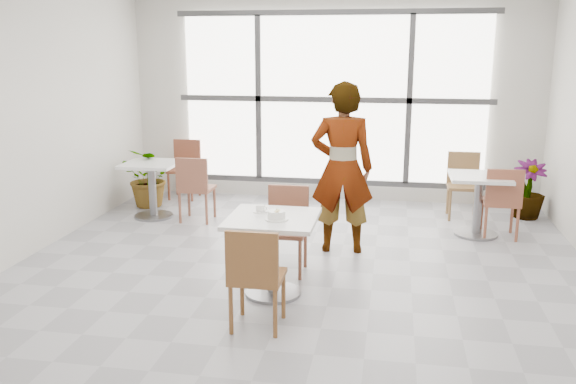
% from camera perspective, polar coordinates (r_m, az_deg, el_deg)
% --- Properties ---
extents(floor, '(7.00, 7.00, 0.00)m').
position_cam_1_polar(floor, '(5.91, 0.51, -8.79)').
color(floor, '#9E9EA5').
rests_on(floor, ground).
extents(wall_back, '(6.00, 0.00, 6.00)m').
position_cam_1_polar(wall_back, '(8.96, 4.27, 8.76)').
color(wall_back, silver).
rests_on(wall_back, ground).
extents(wall_front, '(6.00, 0.00, 6.00)m').
position_cam_1_polar(wall_front, '(2.22, -14.60, -6.57)').
color(wall_front, silver).
rests_on(wall_front, ground).
extents(window, '(4.60, 0.07, 2.52)m').
position_cam_1_polar(window, '(8.90, 4.23, 8.72)').
color(window, white).
rests_on(window, ground).
extents(main_table, '(0.80, 0.80, 0.75)m').
position_cam_1_polar(main_table, '(5.52, -1.46, -4.62)').
color(main_table, white).
rests_on(main_table, ground).
extents(chair_near, '(0.42, 0.42, 0.87)m').
position_cam_1_polar(chair_near, '(4.84, -3.12, -7.60)').
color(chair_near, brown).
rests_on(chair_near, ground).
extents(chair_far, '(0.42, 0.42, 0.87)m').
position_cam_1_polar(chair_far, '(6.15, -0.13, -2.94)').
color(chair_far, brown).
rests_on(chair_far, ground).
extents(oatmeal_bowl, '(0.21, 0.21, 0.10)m').
position_cam_1_polar(oatmeal_bowl, '(5.35, -1.10, -2.18)').
color(oatmeal_bowl, white).
rests_on(oatmeal_bowl, main_table).
extents(coffee_cup, '(0.16, 0.13, 0.07)m').
position_cam_1_polar(coffee_cup, '(5.60, -2.63, -1.61)').
color(coffee_cup, white).
rests_on(coffee_cup, main_table).
extents(person, '(0.73, 0.52, 1.90)m').
position_cam_1_polar(person, '(6.65, 5.14, 2.25)').
color(person, black).
rests_on(person, ground).
extents(bg_table_left, '(0.70, 0.70, 0.75)m').
position_cam_1_polar(bg_table_left, '(8.27, -12.74, 0.94)').
color(bg_table_left, white).
rests_on(bg_table_left, ground).
extents(bg_table_right, '(0.70, 0.70, 0.75)m').
position_cam_1_polar(bg_table_right, '(7.63, 17.56, -0.41)').
color(bg_table_right, white).
rests_on(bg_table_right, ground).
extents(bg_chair_left_near, '(0.42, 0.42, 0.87)m').
position_cam_1_polar(bg_chair_left_near, '(7.92, -8.82, 0.68)').
color(bg_chair_left_near, brown).
rests_on(bg_chair_left_near, ground).
extents(bg_chair_left_far, '(0.42, 0.42, 0.87)m').
position_cam_1_polar(bg_chair_left_far, '(9.31, -9.69, 2.57)').
color(bg_chair_left_far, brown).
rests_on(bg_chair_left_far, ground).
extents(bg_chair_right_near, '(0.42, 0.42, 0.87)m').
position_cam_1_polar(bg_chair_right_near, '(7.58, 19.59, -0.56)').
color(bg_chair_right_near, '#95513A').
rests_on(bg_chair_right_near, ground).
extents(bg_chair_right_far, '(0.42, 0.42, 0.87)m').
position_cam_1_polar(bg_chair_right_far, '(8.43, 16.26, 1.07)').
color(bg_chair_right_far, olive).
rests_on(bg_chair_right_far, ground).
extents(plant_left, '(0.97, 0.91, 0.86)m').
position_cam_1_polar(plant_left, '(8.84, -12.89, 1.37)').
color(plant_left, '#49893D').
rests_on(plant_left, ground).
extents(plant_right, '(0.45, 0.45, 0.79)m').
position_cam_1_polar(plant_right, '(8.66, 21.76, 0.23)').
color(plant_right, '#5E8A45').
rests_on(plant_right, ground).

